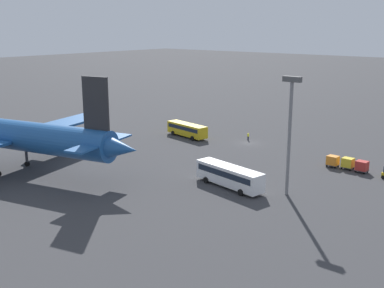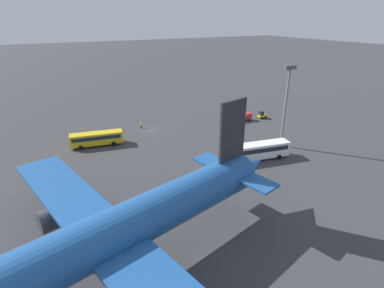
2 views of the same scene
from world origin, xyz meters
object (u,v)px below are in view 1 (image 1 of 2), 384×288
(shuttle_bus_near, at_px, (187,129))
(cargo_cart_orange, at_px, (333,161))
(airplane, at_px, (3,134))
(shuttle_bus_far, at_px, (229,175))
(cargo_cart_red, at_px, (362,166))
(worker_person, at_px, (248,136))
(cargo_cart_yellow, at_px, (348,163))

(shuttle_bus_near, xyz_separation_m, cargo_cart_orange, (-35.43, 1.71, -0.64))
(airplane, distance_m, shuttle_bus_far, 39.74)
(airplane, bearing_deg, cargo_cart_red, -155.88)
(shuttle_bus_far, bearing_deg, shuttle_bus_near, -28.71)
(shuttle_bus_near, height_order, cargo_cart_orange, shuttle_bus_near)
(shuttle_bus_near, bearing_deg, shuttle_bus_far, 151.22)
(airplane, bearing_deg, shuttle_bus_far, -167.84)
(airplane, distance_m, cargo_cart_red, 62.04)
(airplane, xyz_separation_m, shuttle_bus_near, (-8.02, -39.78, -4.65))
(worker_person, height_order, cargo_cart_orange, cargo_cart_orange)
(cargo_cart_red, height_order, cargo_cart_yellow, same)
(cargo_cart_red, distance_m, cargo_cart_yellow, 2.65)
(airplane, distance_m, shuttle_bus_near, 40.84)
(airplane, height_order, shuttle_bus_near, airplane)
(shuttle_bus_near, distance_m, worker_person, 13.91)
(shuttle_bus_near, distance_m, cargo_cart_orange, 35.48)
(worker_person, bearing_deg, shuttle_bus_far, 117.71)
(shuttle_bus_near, xyz_separation_m, worker_person, (-12.47, -6.09, -0.96))
(worker_person, bearing_deg, cargo_cart_orange, 161.23)
(cargo_cart_yellow, height_order, cargo_cart_orange, same)
(airplane, xyz_separation_m, cargo_cart_orange, (-43.45, -38.06, -5.29))
(shuttle_bus_far, distance_m, cargo_cart_yellow, 23.60)
(airplane, height_order, cargo_cart_yellow, airplane)
(shuttle_bus_far, bearing_deg, cargo_cart_yellow, -106.17)
(cargo_cart_red, height_order, cargo_cart_orange, same)
(worker_person, relative_size, cargo_cart_orange, 0.83)
(shuttle_bus_near, distance_m, cargo_cart_yellow, 38.08)
(cargo_cart_yellow, distance_m, cargo_cart_orange, 2.65)
(airplane, bearing_deg, cargo_cart_orange, -152.67)
(worker_person, distance_m, cargo_cart_red, 29.27)
(shuttle_bus_far, xyz_separation_m, cargo_cart_yellow, (-10.60, -21.07, -0.82))
(shuttle_bus_far, distance_m, cargo_cart_orange, 22.22)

